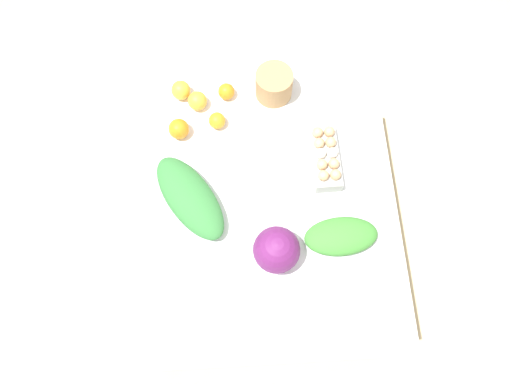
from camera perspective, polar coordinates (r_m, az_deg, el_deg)
The scene contains 12 objects.
ground_plane at distance 2.55m, azimuth 0.00°, elevation -6.00°, with size 8.00×8.00×0.00m, color #C6B289.
dining_table at distance 1.93m, azimuth 0.00°, elevation -1.20°, with size 1.19×1.02×0.74m.
cabbage_purple at distance 1.70m, azimuth 2.37°, elevation -6.63°, with size 0.16×0.16×0.16m, color #601E5B.
egg_carton at distance 1.87m, azimuth 7.93°, elevation 4.04°, with size 0.26×0.10×0.09m.
paper_bag at distance 1.98m, azimuth 2.06°, elevation 12.17°, with size 0.15×0.15×0.12m, color #A87F51.
greens_bunch_chard at distance 1.81m, azimuth -7.57°, elevation -0.64°, with size 0.37×0.16×0.09m, color #337538.
greens_bunch_scallion at distance 1.78m, azimuth 9.68°, elevation -5.00°, with size 0.26×0.14×0.07m, color #3D8433.
orange_0 at distance 2.02m, azimuth -8.58°, elevation 11.44°, with size 0.08×0.08×0.08m, color #F9A833.
orange_1 at distance 1.94m, azimuth -4.47°, elevation 8.14°, with size 0.06×0.06×0.06m, color orange.
orange_2 at distance 2.00m, azimuth -3.41°, elevation 11.39°, with size 0.07×0.07×0.07m, color orange.
orange_3 at distance 1.93m, azimuth -8.81°, elevation 7.14°, with size 0.08×0.08×0.08m, color orange.
orange_4 at distance 1.98m, azimuth -6.71°, elevation 10.31°, with size 0.08×0.08×0.08m, color #F9A833.
Camera 1 is at (-0.64, 0.04, 2.46)m, focal length 35.00 mm.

